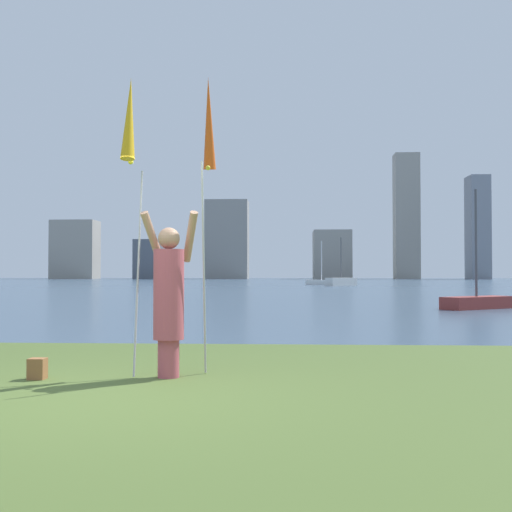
{
  "coord_description": "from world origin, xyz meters",
  "views": [
    {
      "loc": [
        1.87,
        -6.04,
        1.22
      ],
      "look_at": [
        0.71,
        15.85,
        1.77
      ],
      "focal_mm": 44.62,
      "sensor_mm": 36.0,
      "label": 1
    }
  ],
  "objects_px": {
    "sailboat_3": "(477,301)",
    "kite_flag_left": "(130,127)",
    "person": "(169,295)",
    "bag": "(37,369)",
    "sailboat_4": "(341,281)",
    "sailboat_2": "(322,282)",
    "kite_flag_right": "(209,130)"
  },
  "relations": [
    {
      "from": "person",
      "to": "bag",
      "type": "relative_size",
      "value": 8.17
    },
    {
      "from": "sailboat_3",
      "to": "sailboat_2",
      "type": "bearing_deg",
      "value": 94.62
    },
    {
      "from": "person",
      "to": "sailboat_4",
      "type": "bearing_deg",
      "value": 78.38
    },
    {
      "from": "kite_flag_right",
      "to": "sailboat_4",
      "type": "height_order",
      "value": "sailboat_4"
    },
    {
      "from": "bag",
      "to": "sailboat_3",
      "type": "bearing_deg",
      "value": 57.62
    },
    {
      "from": "kite_flag_right",
      "to": "sailboat_3",
      "type": "distance_m",
      "value": 15.55
    },
    {
      "from": "sailboat_3",
      "to": "sailboat_4",
      "type": "relative_size",
      "value": 0.93
    },
    {
      "from": "kite_flag_left",
      "to": "sailboat_3",
      "type": "height_order",
      "value": "sailboat_3"
    },
    {
      "from": "person",
      "to": "sailboat_3",
      "type": "distance_m",
      "value": 15.98
    },
    {
      "from": "person",
      "to": "sailboat_3",
      "type": "xyz_separation_m",
      "value": [
        7.58,
        14.05,
        -0.7
      ]
    },
    {
      "from": "person",
      "to": "sailboat_4",
      "type": "distance_m",
      "value": 49.16
    },
    {
      "from": "sailboat_2",
      "to": "sailboat_3",
      "type": "xyz_separation_m",
      "value": [
        3.15,
        -38.97,
        -0.03
      ]
    },
    {
      "from": "sailboat_3",
      "to": "kite_flag_left",
      "type": "bearing_deg",
      "value": -119.03
    },
    {
      "from": "bag",
      "to": "sailboat_4",
      "type": "distance_m",
      "value": 49.56
    },
    {
      "from": "person",
      "to": "sailboat_4",
      "type": "relative_size",
      "value": 0.46
    },
    {
      "from": "bag",
      "to": "sailboat_2",
      "type": "bearing_deg",
      "value": 83.68
    },
    {
      "from": "kite_flag_left",
      "to": "kite_flag_right",
      "type": "xyz_separation_m",
      "value": [
        0.78,
        0.85,
        0.14
      ]
    },
    {
      "from": "bag",
      "to": "person",
      "type": "bearing_deg",
      "value": 8.07
    },
    {
      "from": "sailboat_3",
      "to": "sailboat_4",
      "type": "height_order",
      "value": "sailboat_4"
    },
    {
      "from": "kite_flag_left",
      "to": "kite_flag_right",
      "type": "height_order",
      "value": "kite_flag_right"
    },
    {
      "from": "person",
      "to": "sailboat_2",
      "type": "bearing_deg",
      "value": 80.53
    },
    {
      "from": "bag",
      "to": "kite_flag_left",
      "type": "bearing_deg",
      "value": -5.17
    },
    {
      "from": "person",
      "to": "bag",
      "type": "xyz_separation_m",
      "value": [
        -1.47,
        -0.21,
        -0.83
      ]
    },
    {
      "from": "sailboat_4",
      "to": "sailboat_2",
      "type": "bearing_deg",
      "value": 109.57
    },
    {
      "from": "kite_flag_left",
      "to": "sailboat_3",
      "type": "relative_size",
      "value": 0.86
    },
    {
      "from": "kite_flag_right",
      "to": "sailboat_3",
      "type": "relative_size",
      "value": 0.92
    },
    {
      "from": "kite_flag_left",
      "to": "bag",
      "type": "distance_m",
      "value": 2.94
    },
    {
      "from": "kite_flag_left",
      "to": "bag",
      "type": "relative_size",
      "value": 14.44
    },
    {
      "from": "bag",
      "to": "sailboat_4",
      "type": "height_order",
      "value": "sailboat_4"
    },
    {
      "from": "sailboat_3",
      "to": "sailboat_4",
      "type": "bearing_deg",
      "value": 92.71
    },
    {
      "from": "kite_flag_right",
      "to": "person",
      "type": "bearing_deg",
      "value": -125.68
    },
    {
      "from": "kite_flag_left",
      "to": "kite_flag_right",
      "type": "distance_m",
      "value": 1.17
    }
  ]
}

